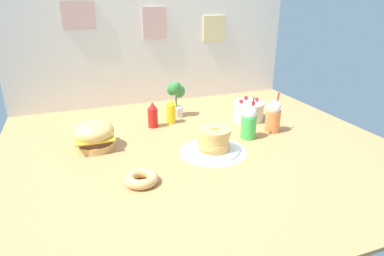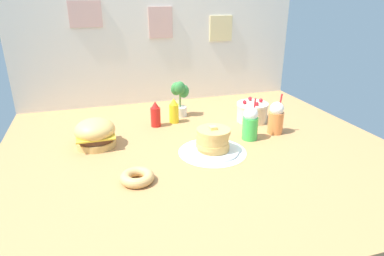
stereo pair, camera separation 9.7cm
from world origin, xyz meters
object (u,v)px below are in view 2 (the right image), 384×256
(ketchup_bottle, at_px, (156,115))
(orange_float_cup, at_px, (276,118))
(donut_pink_glaze, at_px, (137,177))
(pancake_stack, at_px, (213,142))
(cream_soda_cup, at_px, (250,123))
(layer_cake, at_px, (252,112))
(mustard_bottle, at_px, (174,111))
(potted_plant, at_px, (180,97))
(burger, at_px, (95,133))

(ketchup_bottle, bearing_deg, orange_float_cup, -26.02)
(orange_float_cup, distance_m, donut_pink_glaze, 1.04)
(ketchup_bottle, relative_size, donut_pink_glaze, 1.08)
(orange_float_cup, bearing_deg, pancake_stack, -163.19)
(ketchup_bottle, bearing_deg, cream_soda_cup, -37.22)
(layer_cake, relative_size, cream_soda_cup, 0.83)
(layer_cake, distance_m, ketchup_bottle, 0.70)
(mustard_bottle, bearing_deg, orange_float_cup, -33.62)
(donut_pink_glaze, bearing_deg, ketchup_bottle, 71.45)
(orange_float_cup, bearing_deg, cream_soda_cup, -168.79)
(pancake_stack, bearing_deg, ketchup_bottle, 114.51)
(potted_plant, bearing_deg, ketchup_bottle, -144.78)
(potted_plant, bearing_deg, mustard_bottle, -123.34)
(donut_pink_glaze, bearing_deg, layer_cake, 33.21)
(cream_soda_cup, height_order, orange_float_cup, same)
(cream_soda_cup, bearing_deg, orange_float_cup, 11.21)
(ketchup_bottle, xyz_separation_m, donut_pink_glaze, (-0.24, -0.72, -0.06))
(orange_float_cup, relative_size, potted_plant, 0.98)
(orange_float_cup, bearing_deg, layer_cake, 99.81)
(donut_pink_glaze, relative_size, potted_plant, 0.61)
(pancake_stack, relative_size, mustard_bottle, 1.70)
(ketchup_bottle, distance_m, cream_soda_cup, 0.66)
(burger, height_order, layer_cake, burger)
(cream_soda_cup, xyz_separation_m, potted_plant, (-0.31, 0.56, 0.04))
(ketchup_bottle, relative_size, cream_soda_cup, 0.67)
(burger, height_order, pancake_stack, burger)
(layer_cake, bearing_deg, pancake_stack, -138.57)
(mustard_bottle, relative_size, cream_soda_cup, 0.67)
(layer_cake, height_order, potted_plant, potted_plant)
(burger, distance_m, donut_pink_glaze, 0.53)
(ketchup_bottle, height_order, donut_pink_glaze, ketchup_bottle)
(layer_cake, distance_m, donut_pink_glaze, 1.12)
(mustard_bottle, bearing_deg, layer_cake, -14.44)
(donut_pink_glaze, bearing_deg, pancake_stack, 23.44)
(pancake_stack, distance_m, layer_cake, 0.61)
(burger, height_order, orange_float_cup, orange_float_cup)
(pancake_stack, height_order, donut_pink_glaze, pancake_stack)
(pancake_stack, xyz_separation_m, mustard_bottle, (-0.09, 0.55, 0.02))
(pancake_stack, relative_size, orange_float_cup, 1.13)
(donut_pink_glaze, xyz_separation_m, potted_plant, (0.46, 0.87, 0.12))
(mustard_bottle, bearing_deg, pancake_stack, -80.53)
(cream_soda_cup, relative_size, potted_plant, 0.98)
(layer_cake, distance_m, orange_float_cup, 0.26)
(burger, relative_size, pancake_stack, 0.78)
(mustard_bottle, xyz_separation_m, potted_plant, (0.08, 0.12, 0.06))
(burger, relative_size, donut_pink_glaze, 1.43)
(layer_cake, height_order, mustard_bottle, mustard_bottle)
(mustard_bottle, distance_m, potted_plant, 0.16)
(ketchup_bottle, bearing_deg, donut_pink_glaze, -108.55)
(pancake_stack, distance_m, potted_plant, 0.67)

